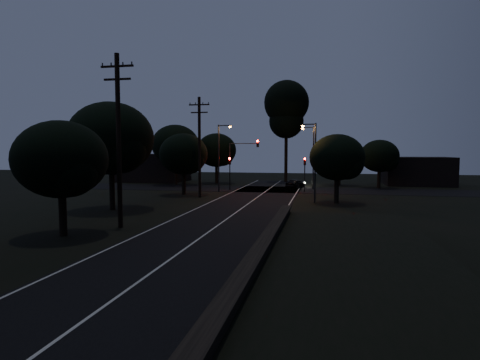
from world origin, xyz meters
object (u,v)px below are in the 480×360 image
at_px(signal_right, 305,168).
at_px(streetlight_b, 312,153).
at_px(car, 295,183).
at_px(tall_pine, 286,109).
at_px(utility_pole_far, 199,145).
at_px(signal_mast, 243,155).
at_px(streetlight_c, 313,157).
at_px(streetlight_a, 220,153).
at_px(signal_left, 230,168).
at_px(utility_pole_mid, 119,138).

bearing_deg(signal_right, streetlight_b, 80.00).
relative_size(streetlight_b, car, 2.24).
bearing_deg(streetlight_b, tall_pine, 111.38).
bearing_deg(car, utility_pole_far, 75.37).
height_order(signal_mast, streetlight_b, streetlight_b).
distance_m(streetlight_b, streetlight_c, 14.01).
xyz_separation_m(signal_right, streetlight_b, (0.71, 4.01, 1.80)).
height_order(tall_pine, streetlight_a, tall_pine).
height_order(tall_pine, signal_mast, tall_pine).
distance_m(utility_pole_far, signal_right, 13.53).
relative_size(signal_left, signal_right, 1.00).
xyz_separation_m(tall_pine, streetlight_a, (-6.31, -17.00, -6.82)).
distance_m(signal_mast, car, 8.50).
distance_m(utility_pole_far, signal_left, 8.53).
height_order(tall_pine, signal_right, tall_pine).
bearing_deg(tall_pine, signal_left, -110.46).
xyz_separation_m(tall_pine, signal_left, (-5.60, -15.01, -8.62)).
bearing_deg(streetlight_a, streetlight_b, 29.48).
bearing_deg(signal_right, tall_pine, 103.49).
height_order(streetlight_a, streetlight_b, same).
height_order(signal_right, streetlight_a, streetlight_a).
bearing_deg(signal_left, utility_pole_far, -99.94).
relative_size(utility_pole_mid, streetlight_b, 1.38).
bearing_deg(car, tall_pine, -56.51).
xyz_separation_m(utility_pole_far, signal_mast, (3.09, 7.99, -1.15)).
bearing_deg(utility_pole_far, signal_mast, 68.89).
height_order(streetlight_b, streetlight_c, streetlight_b).
bearing_deg(tall_pine, streetlight_c, -79.07).
xyz_separation_m(tall_pine, streetlight_c, (4.83, -25.00, -7.10)).
relative_size(signal_left, signal_mast, 0.66).
distance_m(utility_pole_mid, tall_pine, 41.01).
bearing_deg(streetlight_a, signal_right, 11.34).
bearing_deg(streetlight_a, signal_mast, 39.77).
bearing_deg(utility_pole_mid, streetlight_c, 51.74).
bearing_deg(car, streetlight_b, -173.37).
bearing_deg(utility_pole_far, signal_right, 37.00).
height_order(tall_pine, car, tall_pine).
height_order(utility_pole_far, signal_mast, utility_pole_far).
height_order(signal_right, car, signal_right).
bearing_deg(utility_pole_far, signal_left, 80.06).
bearing_deg(tall_pine, streetlight_a, -110.36).
height_order(tall_pine, signal_left, tall_pine).
xyz_separation_m(tall_pine, streetlight_b, (4.31, -11.00, -6.82)).
distance_m(signal_mast, streetlight_b, 9.15).
xyz_separation_m(streetlight_b, car, (-2.11, 0.56, -4.03)).
xyz_separation_m(signal_mast, car, (6.11, 4.57, -3.73)).
relative_size(utility_pole_far, signal_left, 2.56).
relative_size(signal_left, streetlight_b, 0.51).
bearing_deg(signal_left, signal_right, 0.00).
bearing_deg(utility_pole_mid, streetlight_b, 68.70).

